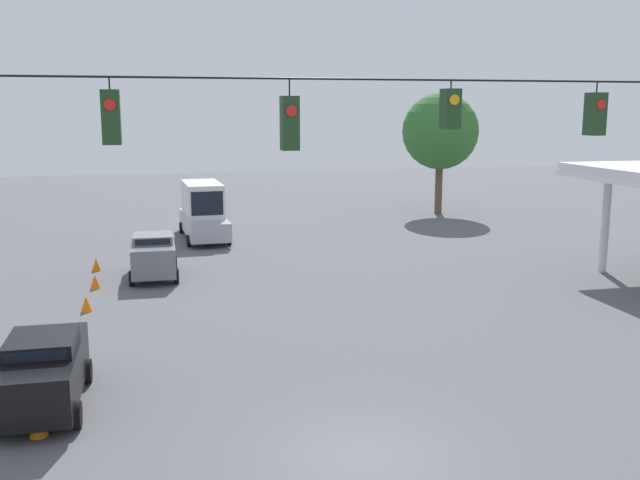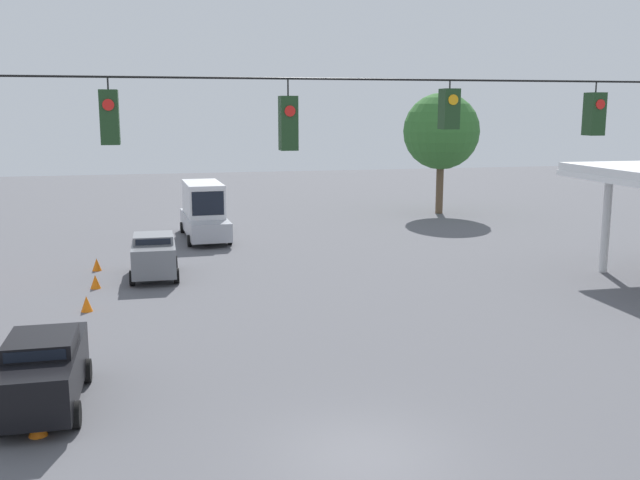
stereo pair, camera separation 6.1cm
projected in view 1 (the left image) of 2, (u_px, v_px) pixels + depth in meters
The scene contains 12 objects.
ground_plane at pixel (365, 457), 15.08m from camera, with size 140.00×140.00×0.00m, color #56565B.
overhead_signal_span at pixel (367, 204), 13.88m from camera, with size 22.55×0.38×8.53m.
box_truck_silver_withflow_deep at pixel (203, 211), 40.47m from camera, with size 2.62×7.01×3.17m.
sedan_grey_withflow_far at pixel (153, 255), 31.02m from camera, with size 2.04×4.09×1.92m.
sedan_black_parked_shoulder at pixel (44, 370), 17.46m from camera, with size 1.94×4.43×1.82m.
traffic_cone_nearest at pixel (38, 424), 15.99m from camera, with size 0.42×0.42×0.57m, color orange.
traffic_cone_second at pixel (63, 370), 19.27m from camera, with size 0.42×0.42×0.57m, color orange.
traffic_cone_third at pixel (73, 332), 22.56m from camera, with size 0.42×0.42×0.57m, color orange.
traffic_cone_fourth at pixel (86, 304), 25.86m from camera, with size 0.42×0.42×0.57m, color orange.
traffic_cone_fifth at pixel (95, 282), 29.18m from camera, with size 0.42×0.42×0.57m, color orange.
traffic_cone_farthest at pixel (96, 265), 32.41m from camera, with size 0.42×0.42×0.57m, color orange.
tree_horizon_left at pixel (440, 132), 49.41m from camera, with size 5.28×5.28×8.39m.
Camera 1 is at (4.08, 13.42, 7.25)m, focal length 40.00 mm.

